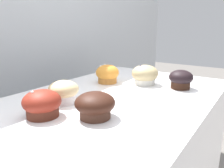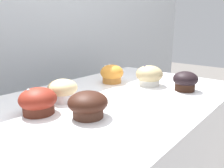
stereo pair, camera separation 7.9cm
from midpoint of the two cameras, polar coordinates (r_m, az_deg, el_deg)
name	(u,v)px [view 1 (the left image)]	position (r m, az deg, el deg)	size (l,w,h in m)	color
wall_back	(21,72)	(1.25, -24.47, 2.93)	(3.20, 0.10, 1.80)	#B2B7BC
muffin_front_center	(145,75)	(0.96, 6.27, 2.34)	(0.12, 0.12, 0.09)	silver
muffin_back_left	(95,105)	(0.61, -8.20, -5.54)	(0.11, 0.11, 0.07)	#46291D
muffin_back_right	(107,74)	(0.98, -3.53, 2.59)	(0.10, 0.10, 0.09)	#C07834
muffin_front_left	(181,79)	(0.92, 15.22, 1.21)	(0.10, 0.10, 0.08)	#311B12
muffin_front_right	(42,104)	(0.66, -21.15, -4.90)	(0.11, 0.11, 0.08)	#522418
muffin_back_center	(64,91)	(0.75, -15.53, -1.94)	(0.10, 0.10, 0.08)	white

